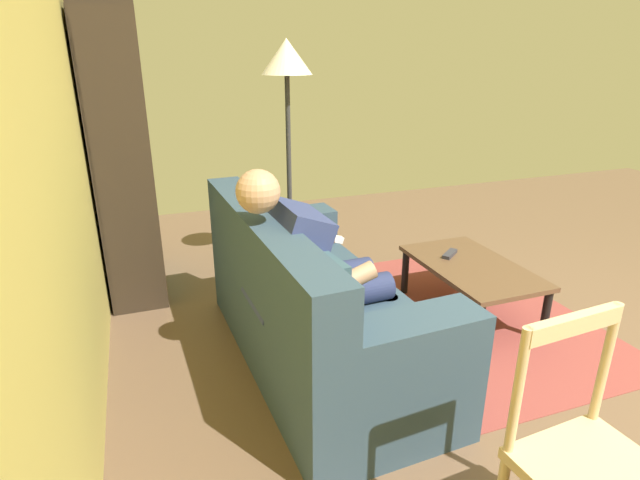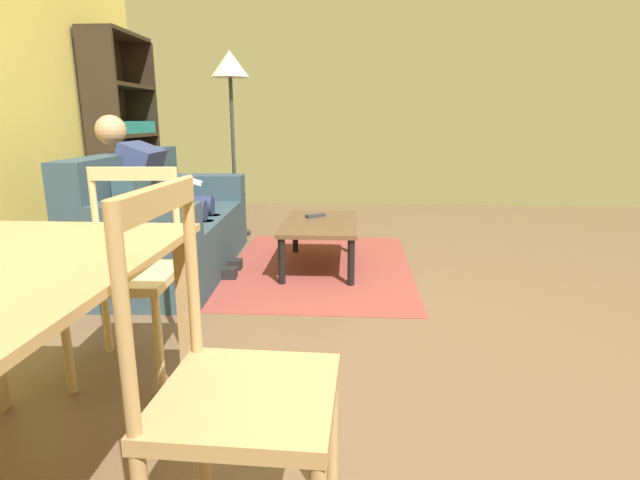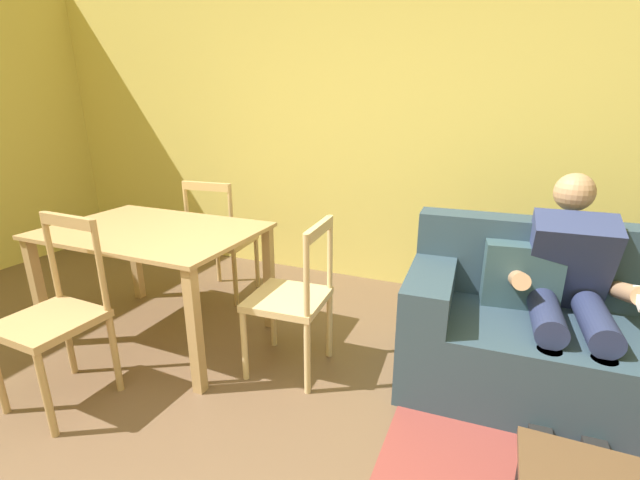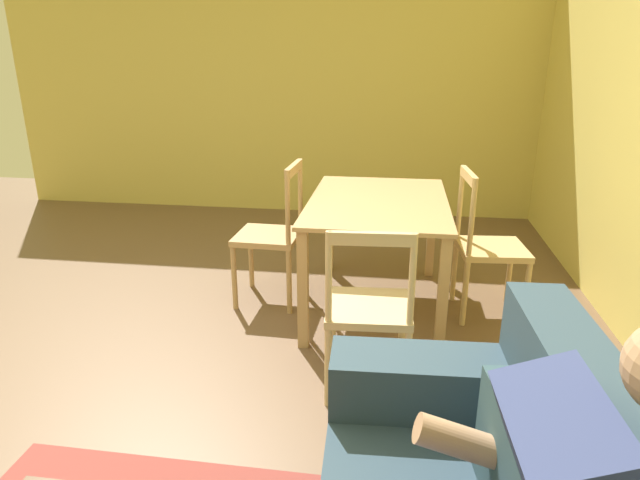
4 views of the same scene
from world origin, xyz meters
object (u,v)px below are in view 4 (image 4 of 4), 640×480
dining_chair_facing_couch (368,310)px  dining_chair_by_doorway (272,236)px  dining_chair_near_wall (487,247)px  dining_table (378,216)px

dining_chair_facing_couch → dining_chair_by_doorway: bearing=-144.1°
dining_chair_facing_couch → dining_chair_by_doorway: size_ratio=0.93×
dining_chair_near_wall → dining_chair_facing_couch: bearing=-35.8°
dining_table → dining_chair_facing_couch: bearing=0.1°
dining_table → dining_chair_by_doorway: 0.73m
dining_table → dining_chair_facing_couch: (0.99, 0.00, -0.19)m
dining_chair_facing_couch → dining_chair_near_wall: bearing=144.2°
dining_chair_near_wall → dining_chair_by_doorway: bearing=-90.1°
dining_chair_near_wall → dining_chair_facing_couch: dining_chair_near_wall is taller
dining_chair_near_wall → dining_chair_facing_couch: 1.22m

